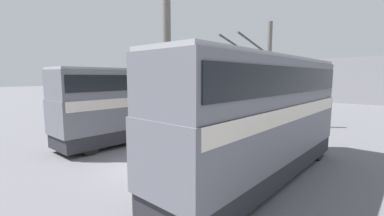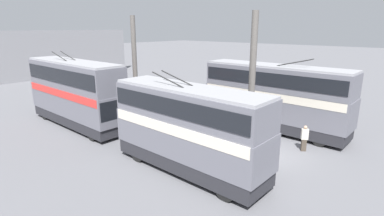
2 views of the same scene
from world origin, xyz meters
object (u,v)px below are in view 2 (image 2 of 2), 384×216
at_px(oil_drum, 107,115).
at_px(bus_left_far, 274,94).
at_px(bus_right_near, 188,124).
at_px(bus_right_far, 75,90).
at_px(person_aisle_midway, 171,120).
at_px(person_by_left_row, 304,138).

bearing_deg(oil_drum, bus_left_far, -149.24).
bearing_deg(oil_drum, bus_right_near, 168.14).
bearing_deg(bus_right_far, person_aisle_midway, -150.00).
height_order(bus_right_near, oil_drum, bus_right_near).
bearing_deg(person_aisle_midway, bus_right_near, -92.16).
distance_m(bus_right_near, person_by_left_row, 8.05).
relative_size(bus_right_far, oil_drum, 12.98).
xyz_separation_m(bus_right_near, bus_right_far, (12.02, 0.00, 0.25)).
relative_size(bus_right_far, person_by_left_row, 6.23).
bearing_deg(person_by_left_row, bus_left_far, 16.90).
relative_size(bus_left_far, bus_right_far, 1.05).
bearing_deg(bus_left_far, bus_right_far, 37.88).
relative_size(bus_left_far, bus_right_near, 1.20).
height_order(bus_left_far, bus_right_near, bus_left_far).
distance_m(bus_right_near, person_aisle_midway, 6.80).
bearing_deg(person_aisle_midway, oil_drum, 136.83).
distance_m(bus_right_near, bus_right_far, 12.03).
height_order(bus_left_far, oil_drum, bus_left_far).
distance_m(bus_right_far, person_aisle_midway, 8.02).
height_order(person_by_left_row, person_aisle_midway, person_aisle_midway).
height_order(bus_right_far, person_by_left_row, bus_right_far).
xyz_separation_m(person_aisle_midway, oil_drum, (6.35, 1.44, -0.52)).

